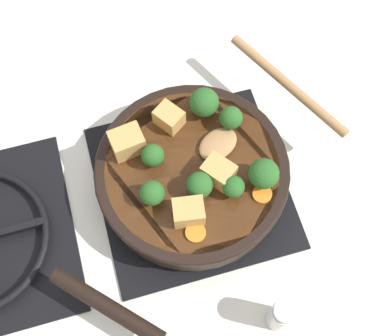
% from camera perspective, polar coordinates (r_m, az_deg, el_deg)
% --- Properties ---
extents(ground_plane, '(2.40, 2.40, 0.00)m').
position_cam_1_polar(ground_plane, '(0.90, -0.00, -2.04)').
color(ground_plane, silver).
extents(front_burner_grate, '(0.31, 0.31, 0.03)m').
position_cam_1_polar(front_burner_grate, '(0.89, -0.00, -1.76)').
color(front_burner_grate, black).
rests_on(front_burner_grate, ground_plane).
extents(skillet_pan, '(0.40, 0.40, 0.05)m').
position_cam_1_polar(skillet_pan, '(0.85, -0.09, -0.79)').
color(skillet_pan, black).
rests_on(skillet_pan, front_burner_grate).
extents(wooden_spoon, '(0.23, 0.25, 0.02)m').
position_cam_1_polar(wooden_spoon, '(0.87, 7.24, 6.30)').
color(wooden_spoon, '#A87A4C').
rests_on(wooden_spoon, skillet_pan).
extents(tofu_cube_center_large, '(0.05, 0.05, 0.04)m').
position_cam_1_polar(tofu_cube_center_large, '(0.83, -6.93, 2.77)').
color(tofu_cube_center_large, tan).
rests_on(tofu_cube_center_large, skillet_pan).
extents(tofu_cube_near_handle, '(0.06, 0.06, 0.04)m').
position_cam_1_polar(tofu_cube_near_handle, '(0.81, 2.83, -0.42)').
color(tofu_cube_near_handle, tan).
rests_on(tofu_cube_near_handle, skillet_pan).
extents(tofu_cube_east_chunk, '(0.04, 0.05, 0.04)m').
position_cam_1_polar(tofu_cube_east_chunk, '(0.78, -0.37, -4.71)').
color(tofu_cube_east_chunk, tan).
rests_on(tofu_cube_east_chunk, skillet_pan).
extents(tofu_cube_west_chunk, '(0.05, 0.05, 0.03)m').
position_cam_1_polar(tofu_cube_west_chunk, '(0.85, -2.46, 5.39)').
color(tofu_cube_west_chunk, tan).
rests_on(tofu_cube_west_chunk, skillet_pan).
extents(broccoli_floret_near_spoon, '(0.04, 0.04, 0.04)m').
position_cam_1_polar(broccoli_floret_near_spoon, '(0.84, 4.18, 5.34)').
color(broccoli_floret_near_spoon, '#709956').
rests_on(broccoli_floret_near_spoon, skillet_pan).
extents(broccoli_floret_center_top, '(0.05, 0.05, 0.05)m').
position_cam_1_polar(broccoli_floret_center_top, '(0.80, 7.66, -0.62)').
color(broccoli_floret_center_top, '#709956').
rests_on(broccoli_floret_center_top, skillet_pan).
extents(broccoli_floret_east_rim, '(0.04, 0.04, 0.05)m').
position_cam_1_polar(broccoli_floret_east_rim, '(0.79, -4.27, -2.69)').
color(broccoli_floret_east_rim, '#709956').
rests_on(broccoli_floret_east_rim, skillet_pan).
extents(broccoli_floret_west_rim, '(0.04, 0.04, 0.05)m').
position_cam_1_polar(broccoli_floret_west_rim, '(0.79, 0.67, -1.87)').
color(broccoli_floret_west_rim, '#709956').
rests_on(broccoli_floret_west_rim, skillet_pan).
extents(broccoli_floret_north_edge, '(0.05, 0.05, 0.05)m').
position_cam_1_polar(broccoli_floret_north_edge, '(0.85, 1.32, 7.01)').
color(broccoli_floret_north_edge, '#709956').
rests_on(broccoli_floret_north_edge, skillet_pan).
extents(broccoli_floret_south_cluster, '(0.03, 0.03, 0.04)m').
position_cam_1_polar(broccoli_floret_south_cluster, '(0.79, 4.43, -2.02)').
color(broccoli_floret_south_cluster, '#709956').
rests_on(broccoli_floret_south_cluster, skillet_pan).
extents(broccoli_floret_mid_floret, '(0.04, 0.04, 0.04)m').
position_cam_1_polar(broccoli_floret_mid_floret, '(0.81, -4.20, 1.33)').
color(broccoli_floret_mid_floret, '#709956').
rests_on(broccoli_floret_mid_floret, skillet_pan).
extents(carrot_slice_orange_thin, '(0.03, 0.03, 0.01)m').
position_cam_1_polar(carrot_slice_orange_thin, '(0.79, 0.39, -6.90)').
color(carrot_slice_orange_thin, orange).
rests_on(carrot_slice_orange_thin, skillet_pan).
extents(carrot_slice_near_center, '(0.03, 0.03, 0.01)m').
position_cam_1_polar(carrot_slice_near_center, '(0.82, 7.50, -2.78)').
color(carrot_slice_near_center, orange).
rests_on(carrot_slice_near_center, skillet_pan).
extents(salt_shaker, '(0.04, 0.04, 0.09)m').
position_cam_1_polar(salt_shaker, '(0.82, 9.48, -15.23)').
color(salt_shaker, white).
rests_on(salt_shaker, ground_plane).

